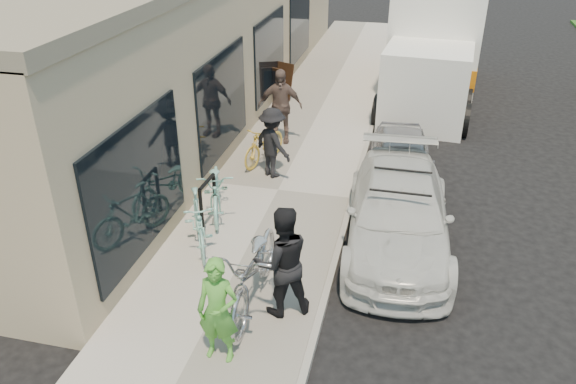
{
  "coord_description": "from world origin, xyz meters",
  "views": [
    {
      "loc": [
        0.57,
        -7.04,
        5.74
      ],
      "look_at": [
        -1.4,
        1.34,
        1.05
      ],
      "focal_mm": 35.0,
      "sensor_mm": 36.0,
      "label": 1
    }
  ],
  "objects_px": {
    "sandwich_board": "(278,83)",
    "sedan_white": "(398,213)",
    "cruiser_bike_a": "(198,222)",
    "tandem_bike": "(255,270)",
    "bike_rack": "(208,199)",
    "sedan_silver": "(401,159)",
    "moving_truck": "(436,47)",
    "bystander_a": "(272,143)",
    "cruiser_bike_c": "(264,144)",
    "woman_rider": "(218,311)",
    "man_standing": "(282,262)",
    "cruiser_bike_b": "(216,189)",
    "bystander_b": "(280,106)"
  },
  "relations": [
    {
      "from": "sandwich_board",
      "to": "sedan_white",
      "type": "height_order",
      "value": "sedan_white"
    },
    {
      "from": "cruiser_bike_a",
      "to": "tandem_bike",
      "type": "bearing_deg",
      "value": -68.51
    },
    {
      "from": "bike_rack",
      "to": "cruiser_bike_a",
      "type": "bearing_deg",
      "value": -84.41
    },
    {
      "from": "sedan_white",
      "to": "sedan_silver",
      "type": "distance_m",
      "value": 2.45
    },
    {
      "from": "moving_truck",
      "to": "bystander_a",
      "type": "xyz_separation_m",
      "value": [
        -3.31,
        -6.95,
        -0.54
      ]
    },
    {
      "from": "sedan_silver",
      "to": "tandem_bike",
      "type": "height_order",
      "value": "tandem_bike"
    },
    {
      "from": "tandem_bike",
      "to": "cruiser_bike_c",
      "type": "height_order",
      "value": "tandem_bike"
    },
    {
      "from": "bike_rack",
      "to": "bystander_a",
      "type": "distance_m",
      "value": 2.41
    },
    {
      "from": "bike_rack",
      "to": "bystander_a",
      "type": "relative_size",
      "value": 0.63
    },
    {
      "from": "woman_rider",
      "to": "cruiser_bike_a",
      "type": "bearing_deg",
      "value": 119.12
    },
    {
      "from": "cruiser_bike_c",
      "to": "bystander_a",
      "type": "height_order",
      "value": "bystander_a"
    },
    {
      "from": "sedan_white",
      "to": "man_standing",
      "type": "height_order",
      "value": "man_standing"
    },
    {
      "from": "moving_truck",
      "to": "man_standing",
      "type": "relative_size",
      "value": 3.94
    },
    {
      "from": "sedan_white",
      "to": "cruiser_bike_c",
      "type": "bearing_deg",
      "value": 138.12
    },
    {
      "from": "cruiser_bike_b",
      "to": "sedan_white",
      "type": "bearing_deg",
      "value": -21.64
    },
    {
      "from": "cruiser_bike_b",
      "to": "bystander_a",
      "type": "relative_size",
      "value": 1.22
    },
    {
      "from": "sandwich_board",
      "to": "bystander_b",
      "type": "height_order",
      "value": "bystander_b"
    },
    {
      "from": "sedan_silver",
      "to": "bystander_a",
      "type": "xyz_separation_m",
      "value": [
        -2.72,
        -0.58,
        0.36
      ]
    },
    {
      "from": "cruiser_bike_a",
      "to": "cruiser_bike_c",
      "type": "xyz_separation_m",
      "value": [
        0.19,
        3.59,
        -0.04
      ]
    },
    {
      "from": "cruiser_bike_c",
      "to": "sedan_silver",
      "type": "bearing_deg",
      "value": 18.47
    },
    {
      "from": "sedan_silver",
      "to": "moving_truck",
      "type": "distance_m",
      "value": 6.46
    },
    {
      "from": "man_standing",
      "to": "cruiser_bike_a",
      "type": "bearing_deg",
      "value": -63.25
    },
    {
      "from": "sandwich_board",
      "to": "bystander_a",
      "type": "distance_m",
      "value": 4.93
    },
    {
      "from": "woman_rider",
      "to": "cruiser_bike_c",
      "type": "distance_m",
      "value": 6.1
    },
    {
      "from": "man_standing",
      "to": "woman_rider",
      "type": "bearing_deg",
      "value": 34.77
    },
    {
      "from": "sandwich_board",
      "to": "man_standing",
      "type": "distance_m",
      "value": 9.39
    },
    {
      "from": "sedan_silver",
      "to": "cruiser_bike_b",
      "type": "relative_size",
      "value": 1.74
    },
    {
      "from": "woman_rider",
      "to": "bystander_b",
      "type": "relative_size",
      "value": 0.85
    },
    {
      "from": "bystander_b",
      "to": "sedan_white",
      "type": "bearing_deg",
      "value": -60.63
    },
    {
      "from": "bike_rack",
      "to": "sedan_white",
      "type": "height_order",
      "value": "sedan_white"
    },
    {
      "from": "sedan_white",
      "to": "sedan_silver",
      "type": "height_order",
      "value": "sedan_white"
    },
    {
      "from": "sedan_white",
      "to": "bystander_b",
      "type": "xyz_separation_m",
      "value": [
        -3.1,
        3.76,
        0.42
      ]
    },
    {
      "from": "tandem_bike",
      "to": "cruiser_bike_b",
      "type": "bearing_deg",
      "value": 119.81
    },
    {
      "from": "tandem_bike",
      "to": "bike_rack",
      "type": "bearing_deg",
      "value": 125.91
    },
    {
      "from": "tandem_bike",
      "to": "cruiser_bike_b",
      "type": "distance_m",
      "value": 2.91
    },
    {
      "from": "man_standing",
      "to": "cruiser_bike_b",
      "type": "relative_size",
      "value": 0.92
    },
    {
      "from": "sandwich_board",
      "to": "cruiser_bike_c",
      "type": "height_order",
      "value": "sandwich_board"
    },
    {
      "from": "tandem_bike",
      "to": "man_standing",
      "type": "bearing_deg",
      "value": -8.14
    },
    {
      "from": "bike_rack",
      "to": "cruiser_bike_c",
      "type": "relative_size",
      "value": 0.63
    },
    {
      "from": "sedan_white",
      "to": "cruiser_bike_b",
      "type": "bearing_deg",
      "value": 174.12
    },
    {
      "from": "bike_rack",
      "to": "cruiser_bike_b",
      "type": "bearing_deg",
      "value": 94.73
    },
    {
      "from": "sandwich_board",
      "to": "cruiser_bike_b",
      "type": "bearing_deg",
      "value": -63.06
    },
    {
      "from": "sedan_silver",
      "to": "tandem_bike",
      "type": "xyz_separation_m",
      "value": [
        -1.88,
        -4.82,
        0.21
      ]
    },
    {
      "from": "woman_rider",
      "to": "bystander_a",
      "type": "height_order",
      "value": "same"
    },
    {
      "from": "bystander_b",
      "to": "sandwich_board",
      "type": "bearing_deg",
      "value": 94.83
    },
    {
      "from": "cruiser_bike_a",
      "to": "sedan_white",
      "type": "bearing_deg",
      "value": -8.02
    },
    {
      "from": "bike_rack",
      "to": "tandem_bike",
      "type": "height_order",
      "value": "tandem_bike"
    },
    {
      "from": "sedan_white",
      "to": "man_standing",
      "type": "relative_size",
      "value": 2.6
    },
    {
      "from": "woman_rider",
      "to": "bike_rack",
      "type": "bearing_deg",
      "value": 114.92
    },
    {
      "from": "sandwich_board",
      "to": "bystander_b",
      "type": "relative_size",
      "value": 0.58
    }
  ]
}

